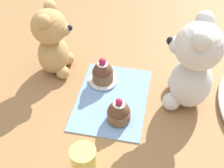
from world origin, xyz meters
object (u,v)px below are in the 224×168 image
cupcake_near_cream_bear (119,112)px  teddy_bear_cream (193,65)px  saucer_plate (103,80)px  teddy_bear_tan (52,41)px  cupcake_near_tan_bear (103,73)px  juice_glass (84,162)px

cupcake_near_cream_bear → teddy_bear_cream: bearing=122.4°
saucer_plate → teddy_bear_tan: bearing=-101.0°
teddy_bear_cream → cupcake_near_tan_bear: size_ratio=3.26×
saucer_plate → cupcake_near_tan_bear: (-0.00, -0.00, 0.03)m
teddy_bear_cream → teddy_bear_tan: (-0.05, -0.37, -0.02)m
saucer_plate → juice_glass: juice_glass is taller
saucer_plate → juice_glass: 0.28m
cupcake_near_cream_bear → saucer_plate: (-0.13, -0.07, -0.02)m
cupcake_near_cream_bear → saucer_plate: bearing=-151.7°
teddy_bear_cream → teddy_bear_tan: 0.38m
teddy_bear_tan → juice_glass: teddy_bear_tan is taller
saucer_plate → cupcake_near_tan_bear: cupcake_near_tan_bear is taller
teddy_bear_tan → cupcake_near_cream_bear: teddy_bear_tan is taller
cupcake_near_cream_bear → cupcake_near_tan_bear: (-0.13, -0.07, 0.01)m
teddy_bear_tan → saucer_plate: teddy_bear_tan is taller
teddy_bear_tan → saucer_plate: (0.03, 0.15, -0.09)m
juice_glass → cupcake_near_cream_bear: bearing=163.6°
cupcake_near_cream_bear → saucer_plate: 0.14m
teddy_bear_cream → juice_glass: size_ratio=3.14×
teddy_bear_tan → saucer_plate: 0.17m
cupcake_near_cream_bear → juice_glass: bearing=-16.4°
saucer_plate → juice_glass: bearing=4.5°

